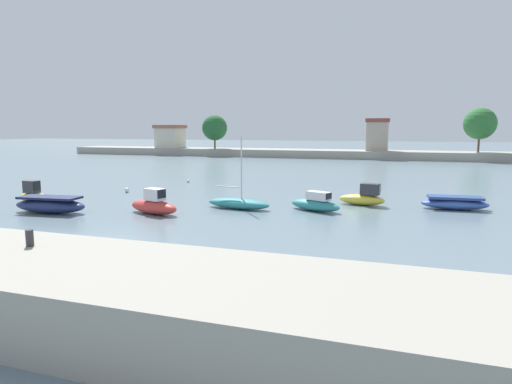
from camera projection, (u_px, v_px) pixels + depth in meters
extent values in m
plane|color=slate|center=(96.00, 245.00, 21.44)|extent=(400.00, 400.00, 0.00)
cylinder|color=#2D2D33|center=(30.00, 238.00, 14.11)|extent=(0.24, 0.24, 0.54)
ellipsoid|color=yellow|center=(35.00, 198.00, 33.79)|extent=(3.27, 1.20, 0.77)
cube|color=#333338|center=(32.00, 187.00, 33.79)|extent=(1.20, 0.80, 0.94)
cube|color=black|center=(37.00, 186.00, 33.55)|extent=(0.13, 0.64, 0.66)
ellipsoid|color=navy|center=(50.00, 206.00, 29.71)|extent=(5.31, 2.28, 0.97)
cube|color=#161E41|center=(50.00, 198.00, 29.63)|extent=(4.26, 1.89, 0.15)
ellipsoid|color=#C63833|center=(154.00, 207.00, 29.38)|extent=(4.29, 2.42, 0.93)
cube|color=silver|center=(155.00, 194.00, 29.18)|extent=(1.48, 1.13, 0.79)
cube|color=black|center=(162.00, 194.00, 28.80)|extent=(0.28, 0.71, 0.55)
ellipsoid|color=teal|center=(238.00, 204.00, 31.28)|extent=(4.91, 1.91, 0.74)
cylinder|color=silver|center=(241.00, 168.00, 30.81)|extent=(0.10, 0.10, 4.39)
cylinder|color=#B7B7BC|center=(227.00, 187.00, 31.51)|extent=(1.84, 0.29, 0.08)
ellipsoid|color=teal|center=(315.00, 205.00, 30.51)|extent=(4.12, 2.79, 0.78)
cube|color=silver|center=(318.00, 196.00, 30.24)|extent=(1.80, 1.35, 0.58)
cube|color=black|center=(329.00, 196.00, 29.69)|extent=(0.35, 0.66, 0.40)
ellipsoid|color=yellow|center=(362.00, 200.00, 32.80)|extent=(3.53, 1.72, 0.81)
cube|color=#333338|center=(370.00, 189.00, 32.41)|extent=(1.44, 0.98, 0.84)
cube|color=black|center=(379.00, 189.00, 32.10)|extent=(0.19, 0.70, 0.59)
ellipsoid|color=#3856A8|center=(455.00, 204.00, 31.07)|extent=(4.61, 2.03, 0.75)
cube|color=navy|center=(455.00, 197.00, 31.01)|extent=(3.69, 1.69, 0.17)
sphere|color=white|center=(188.00, 181.00, 46.72)|extent=(0.32, 0.32, 0.32)
sphere|color=white|center=(127.00, 190.00, 39.37)|extent=(0.42, 0.42, 0.42)
cube|color=#9E998C|center=(330.00, 154.00, 87.35)|extent=(115.56, 8.20, 1.53)
cube|color=beige|center=(170.00, 138.00, 98.03)|extent=(5.05, 5.23, 4.30)
cube|color=#995B42|center=(170.00, 127.00, 97.68)|extent=(5.55, 5.75, 0.70)
cube|color=#B2A38E|center=(377.00, 137.00, 83.53)|extent=(3.92, 3.21, 5.39)
cube|color=brown|center=(378.00, 120.00, 83.10)|extent=(4.31, 3.53, 0.70)
cylinder|color=brown|center=(215.00, 143.00, 93.33)|extent=(0.36, 0.36, 2.25)
sphere|color=#235B2D|center=(215.00, 128.00, 92.87)|extent=(5.30, 5.30, 5.30)
cylinder|color=brown|center=(479.00, 144.00, 78.30)|extent=(0.36, 0.36, 2.83)
sphere|color=#2D6B33|center=(480.00, 124.00, 77.78)|extent=(5.58, 5.58, 5.58)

